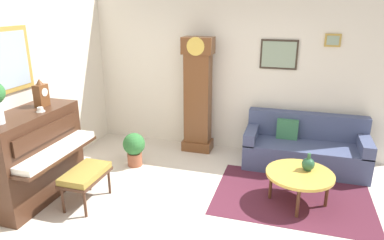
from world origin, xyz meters
The scene contains 13 objects.
ground_plane centered at (0.00, 0.00, -0.05)m, with size 6.40×6.00×0.10m, color beige.
wall_left centered at (-2.60, 0.00, 1.41)m, with size 0.13×4.90×2.80m.
wall_back centered at (0.01, 2.40, 1.40)m, with size 5.30×0.13×2.80m.
area_rug centered at (1.15, 0.86, 0.00)m, with size 2.10×1.50×0.01m, color #4C1E2D.
piano centered at (-2.23, -0.12, 0.61)m, with size 0.87×1.44×1.21m.
piano_bench centered at (-1.48, -0.06, 0.41)m, with size 0.42×0.70×0.48m.
grandfather_clock centered at (-0.56, 2.09, 0.96)m, with size 0.52×0.34×2.03m.
couch centered at (1.29, 1.93, 0.31)m, with size 1.90×0.80×0.84m.
coffee_table centered at (1.21, 0.75, 0.41)m, with size 0.88×0.88×0.44m.
mantel_clock centered at (-2.23, 0.20, 1.39)m, with size 0.13×0.18×0.38m.
teacup centered at (-2.08, -0.02, 1.24)m, with size 0.12×0.12×0.06m.
green_jug centered at (1.31, 0.86, 0.53)m, with size 0.17×0.17×0.24m.
potted_plant centered at (-1.37, 1.16, 0.32)m, with size 0.36×0.36×0.56m.
Camera 1 is at (1.03, -3.60, 2.55)m, focal length 32.65 mm.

